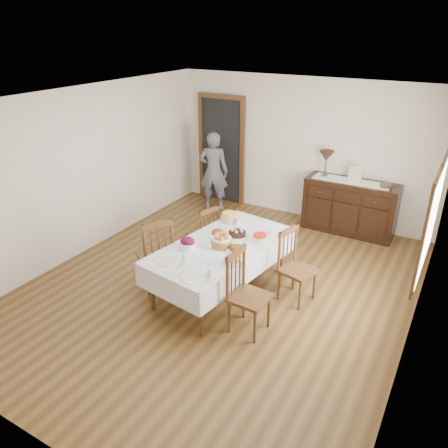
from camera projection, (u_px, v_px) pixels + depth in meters
The scene contains 26 objects.
ground at pixel (221, 287), 6.25m from camera, with size 6.00×6.00×0.00m, color brown.
room_shell at pixel (227, 167), 5.95m from camera, with size 5.02×6.02×2.65m.
dining_table at pixel (222, 250), 5.89m from camera, with size 1.39×2.27×0.73m.
chair_left_near at pixel (156, 253), 6.01m from camera, with size 0.62×0.62×1.08m.
chair_left_far at pixel (205, 233), 6.79m from camera, with size 0.49×0.49×0.91m.
chair_right_near at pixel (246, 292), 5.18m from camera, with size 0.46×0.46×1.05m.
chair_right_far at pixel (295, 265), 5.79m from camera, with size 0.51×0.51×1.01m.
sideboard at pixel (350, 207), 7.70m from camera, with size 1.58×0.57×0.95m.
person at pixel (214, 169), 8.52m from camera, with size 0.52×0.33×1.67m, color #585964.
bread_basket at pixel (222, 241), 5.78m from camera, with size 0.29×0.29×0.18m.
egg_basket at pixel (237, 233), 6.09m from camera, with size 0.24×0.24×0.11m.
ham_platter_a at pixel (218, 233), 6.09m from camera, with size 0.32×0.32×0.11m.
ham_platter_b at pixel (237, 249), 5.67m from camera, with size 0.29×0.29×0.11m.
beet_bowl at pixel (188, 243), 5.72m from camera, with size 0.23×0.23×0.16m.
carrot_bowl at pixel (260, 237), 5.96m from camera, with size 0.20×0.20×0.08m.
pineapple_bowl at pixel (229, 217), 6.49m from camera, with size 0.24×0.24×0.15m.
casserole_dish at pixel (233, 261), 5.37m from camera, with size 0.25×0.25×0.08m.
butter_dish at pixel (207, 245), 5.75m from camera, with size 0.15×0.11×0.07m.
setting_left at pixel (173, 260), 5.43m from camera, with size 0.44×0.31×0.10m.
setting_right at pixel (198, 276), 5.08m from camera, with size 0.44×0.31×0.10m.
glass_far_a at pixel (238, 222), 6.39m from camera, with size 0.07×0.07×0.11m.
glass_far_b at pixel (272, 231), 6.09m from camera, with size 0.06×0.06×0.11m.
runner at pixel (351, 181), 7.50m from camera, with size 1.30×0.35×0.01m.
table_lamp at pixel (326, 157), 7.62m from camera, with size 0.26×0.26×0.46m.
picture_frame at pixel (355, 175), 7.40m from camera, with size 0.22×0.08×0.28m.
deco_bowl at pixel (386, 186), 7.22m from camera, with size 0.20×0.20×0.06m.
Camera 1 is at (2.69, -4.55, 3.44)m, focal length 35.00 mm.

